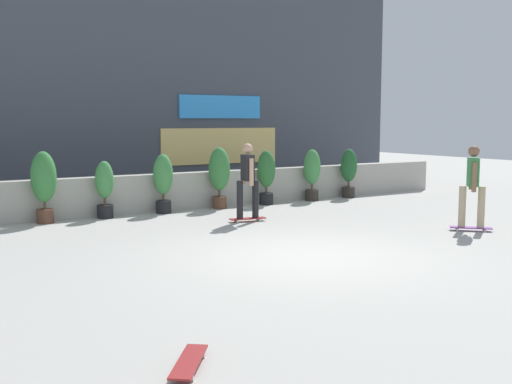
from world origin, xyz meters
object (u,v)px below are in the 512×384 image
(potted_plant_3, at_px, (105,187))
(potted_plant_4, at_px, (163,179))
(skater_far_left, at_px, (473,184))
(skateboard_near_camera, at_px, (189,362))
(potted_plant_8, at_px, (349,170))
(potted_plant_7, at_px, (312,171))
(potted_plant_2, at_px, (44,181))
(potted_plant_5, at_px, (219,173))
(potted_plant_6, at_px, (266,174))
(skater_far_right, at_px, (248,178))

(potted_plant_3, relative_size, potted_plant_4, 0.92)
(skater_far_left, xyz_separation_m, skateboard_near_camera, (-7.77, -3.28, -0.88))
(potted_plant_4, distance_m, skateboard_near_camera, 9.42)
(skater_far_left, bearing_deg, potted_plant_4, 128.05)
(potted_plant_3, height_order, potted_plant_8, potted_plant_8)
(potted_plant_3, bearing_deg, skateboard_near_camera, -103.58)
(potted_plant_7, relative_size, potted_plant_8, 1.01)
(potted_plant_4, bearing_deg, potted_plant_7, 0.00)
(skater_far_left, bearing_deg, potted_plant_7, 88.64)
(skateboard_near_camera, bearing_deg, potted_plant_8, 43.43)
(potted_plant_4, height_order, potted_plant_7, potted_plant_4)
(potted_plant_2, xyz_separation_m, potted_plant_4, (2.73, -0.00, -0.10))
(potted_plant_7, bearing_deg, potted_plant_5, 180.00)
(potted_plant_6, bearing_deg, potted_plant_3, 180.00)
(potted_plant_5, relative_size, potted_plant_8, 1.10)
(potted_plant_4, bearing_deg, potted_plant_6, 0.00)
(potted_plant_2, bearing_deg, skater_far_left, -37.86)
(potted_plant_7, distance_m, skater_far_right, 3.93)
(skater_far_right, bearing_deg, potted_plant_8, 24.49)
(potted_plant_3, bearing_deg, potted_plant_4, -0.00)
(skater_far_left, distance_m, skateboard_near_camera, 8.48)
(potted_plant_2, relative_size, potted_plant_4, 1.10)
(potted_plant_3, distance_m, potted_plant_7, 5.80)
(potted_plant_3, height_order, skater_far_right, skater_far_right)
(potted_plant_2, xyz_separation_m, potted_plant_6, (5.63, -0.00, -0.09))
(potted_plant_4, relative_size, skater_far_right, 0.83)
(potted_plant_5, height_order, potted_plant_8, potted_plant_5)
(skater_far_right, height_order, skater_far_left, same)
(potted_plant_6, height_order, skateboard_near_camera, potted_plant_6)
(potted_plant_3, bearing_deg, potted_plant_8, -0.00)
(potted_plant_6, relative_size, potted_plant_8, 1.02)
(potted_plant_7, xyz_separation_m, potted_plant_8, (1.30, 0.00, -0.01))
(potted_plant_8, bearing_deg, potted_plant_5, 180.00)
(potted_plant_3, xyz_separation_m, skater_far_right, (2.48, -2.10, 0.23))
(potted_plant_4, bearing_deg, skater_far_right, -63.21)
(potted_plant_3, xyz_separation_m, skateboard_near_camera, (-2.10, -8.71, -0.65))
(potted_plant_3, relative_size, skateboard_near_camera, 1.70)
(potted_plant_2, relative_size, potted_plant_8, 1.11)
(potted_plant_3, xyz_separation_m, potted_plant_5, (2.92, -0.00, 0.18))
(potted_plant_5, distance_m, skateboard_near_camera, 10.09)
(skater_far_left, bearing_deg, potted_plant_5, 116.81)
(potted_plant_7, distance_m, skater_far_left, 5.43)
(potted_plant_8, height_order, skater_far_left, skater_far_left)
(skater_far_left, height_order, skateboard_near_camera, skater_far_left)
(potted_plant_4, bearing_deg, potted_plant_2, 180.00)
(skater_far_left, relative_size, skateboard_near_camera, 2.24)
(potted_plant_3, relative_size, skater_far_left, 0.76)
(potted_plant_5, xyz_separation_m, skateboard_near_camera, (-5.03, -8.71, -0.83))
(potted_plant_7, xyz_separation_m, skater_far_left, (-0.13, -5.43, 0.14))
(potted_plant_7, height_order, skateboard_near_camera, potted_plant_7)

